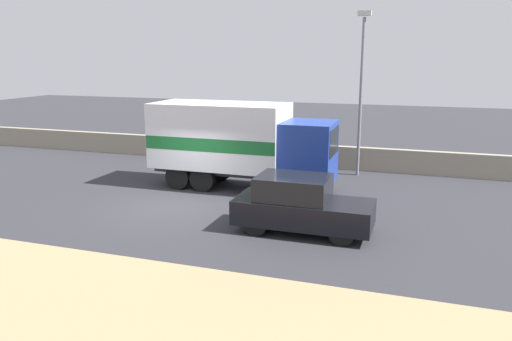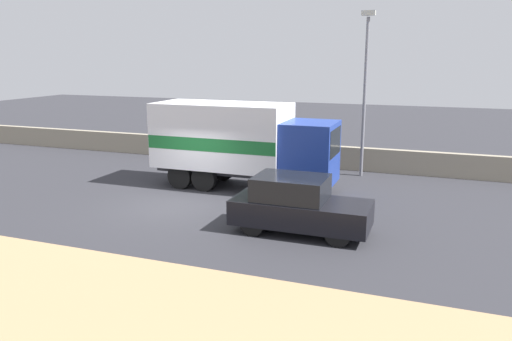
# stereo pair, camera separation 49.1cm
# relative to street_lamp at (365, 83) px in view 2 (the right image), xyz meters

# --- Properties ---
(ground_plane) EXTENTS (80.00, 80.00, 0.00)m
(ground_plane) POSITION_rel_street_lamp_xyz_m (-5.36, -6.69, -4.02)
(ground_plane) COLOR #2D2D33
(dirt_shoulder_foreground) EXTENTS (60.00, 4.68, 0.04)m
(dirt_shoulder_foreground) POSITION_rel_street_lamp_xyz_m (-5.36, -13.64, -4.00)
(dirt_shoulder_foreground) COLOR tan
(dirt_shoulder_foreground) RESTS_ON ground_plane
(stone_wall_backdrop) EXTENTS (60.00, 0.35, 1.06)m
(stone_wall_backdrop) POSITION_rel_street_lamp_xyz_m (-5.36, 1.02, -3.49)
(stone_wall_backdrop) COLOR gray
(stone_wall_backdrop) RESTS_ON ground_plane
(street_lamp) EXTENTS (0.56, 0.28, 6.95)m
(street_lamp) POSITION_rel_street_lamp_xyz_m (0.00, 0.00, 0.00)
(street_lamp) COLOR slate
(street_lamp) RESTS_ON ground_plane
(box_truck) EXTENTS (7.14, 2.47, 3.35)m
(box_truck) POSITION_rel_street_lamp_xyz_m (-4.27, -3.74, -2.15)
(box_truck) COLOR navy
(box_truck) RESTS_ON ground_plane
(car_hatchback) EXTENTS (4.05, 1.73, 1.69)m
(car_hatchback) POSITION_rel_street_lamp_xyz_m (-0.67, -7.90, -3.19)
(car_hatchback) COLOR black
(car_hatchback) RESTS_ON ground_plane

